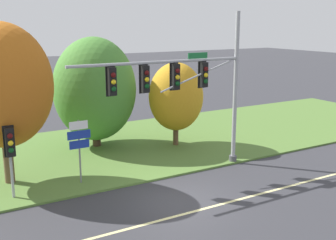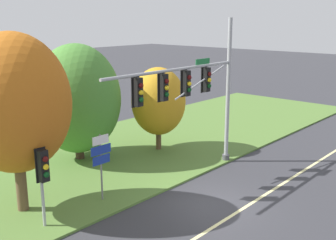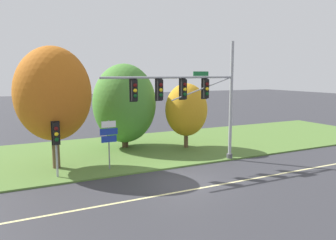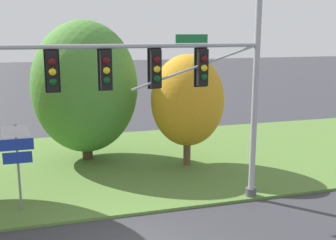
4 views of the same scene
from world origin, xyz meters
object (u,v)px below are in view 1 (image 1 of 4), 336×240
at_px(tree_left_of_mast, 95,89).
at_px(tree_behind_signpost, 176,97).
at_px(route_sign_post, 79,141).
at_px(traffic_signal_mast, 188,82).
at_px(pedestrian_signal_near_kerb, 10,146).
at_px(tree_nearest_road, 2,86).

relative_size(tree_left_of_mast, tree_behind_signpost, 1.30).
bearing_deg(tree_behind_signpost, route_sign_post, -156.10).
relative_size(route_sign_post, tree_left_of_mast, 0.46).
relative_size(traffic_signal_mast, tree_behind_signpost, 1.81).
xyz_separation_m(pedestrian_signal_near_kerb, tree_left_of_mast, (5.85, 5.68, 1.15)).
relative_size(pedestrian_signal_near_kerb, tree_left_of_mast, 0.49).
distance_m(tree_nearest_road, tree_left_of_mast, 6.78).
bearing_deg(traffic_signal_mast, tree_behind_signpost, 65.78).
height_order(route_sign_post, tree_left_of_mast, tree_left_of_mast).
xyz_separation_m(traffic_signal_mast, tree_nearest_road, (-8.01, 2.82, 0.06)).
xyz_separation_m(traffic_signal_mast, route_sign_post, (-5.16, 1.08, -2.47)).
relative_size(traffic_signal_mast, tree_nearest_road, 1.23).
distance_m(traffic_signal_mast, tree_left_of_mast, 6.91).
height_order(route_sign_post, tree_behind_signpost, tree_behind_signpost).
bearing_deg(tree_nearest_road, pedestrian_signal_near_kerb, -95.52).
bearing_deg(tree_behind_signpost, tree_left_of_mast, 152.54).
bearing_deg(tree_behind_signpost, pedestrian_signal_near_kerb, -161.06).
bearing_deg(tree_nearest_road, tree_behind_signpost, 7.97).
xyz_separation_m(tree_nearest_road, tree_left_of_mast, (5.65, 3.60, -1.09)).
distance_m(traffic_signal_mast, tree_nearest_road, 8.49).
distance_m(route_sign_post, tree_nearest_road, 4.19).
height_order(tree_nearest_road, tree_left_of_mast, tree_nearest_road).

